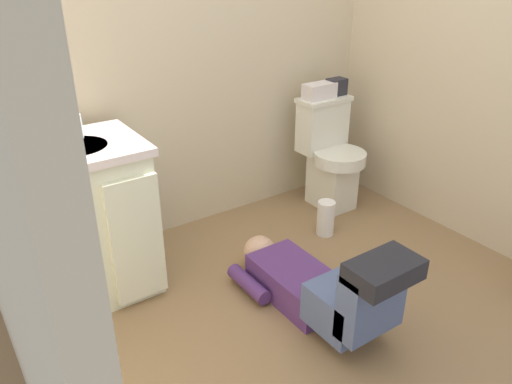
# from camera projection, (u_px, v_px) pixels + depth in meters

# --- Properties ---
(ground_plane) EXTENTS (2.98, 3.06, 0.04)m
(ground_plane) POSITION_uv_depth(u_px,v_px,m) (300.00, 299.00, 2.64)
(ground_plane) COLOR olive
(wall_back) EXTENTS (2.64, 0.08, 2.40)m
(wall_back) POSITION_uv_depth(u_px,v_px,m) (192.00, 33.00, 2.89)
(wall_back) COLOR beige
(wall_back) RESTS_ON ground_plane
(wall_right) EXTENTS (0.08, 2.06, 2.40)m
(wall_right) POSITION_uv_depth(u_px,v_px,m) (490.00, 38.00, 2.75)
(wall_right) COLOR beige
(wall_right) RESTS_ON ground_plane
(toilet) EXTENTS (0.36, 0.46, 0.75)m
(toilet) POSITION_uv_depth(u_px,v_px,m) (330.00, 155.00, 3.43)
(toilet) COLOR silver
(toilet) RESTS_ON ground_plane
(vanity_cabinet) EXTENTS (0.60, 0.53, 0.82)m
(vanity_cabinet) POSITION_uv_depth(u_px,v_px,m) (89.00, 220.00, 2.51)
(vanity_cabinet) COLOR silver
(vanity_cabinet) RESTS_ON ground_plane
(faucet) EXTENTS (0.02, 0.02, 0.10)m
(faucet) POSITION_uv_depth(u_px,v_px,m) (65.00, 126.00, 2.42)
(faucet) COLOR silver
(faucet) RESTS_ON vanity_cabinet
(person_plumber) EXTENTS (0.39, 1.06, 0.52)m
(person_plumber) POSITION_uv_depth(u_px,v_px,m) (319.00, 286.00, 2.42)
(person_plumber) COLOR #512D6B
(person_plumber) RESTS_ON ground_plane
(tissue_box) EXTENTS (0.22, 0.11, 0.10)m
(tissue_box) POSITION_uv_depth(u_px,v_px,m) (319.00, 91.00, 3.28)
(tissue_box) COLOR silver
(tissue_box) RESTS_ON toilet
(toiletry_bag) EXTENTS (0.12, 0.09, 0.11)m
(toiletry_bag) POSITION_uv_depth(u_px,v_px,m) (337.00, 87.00, 3.35)
(toiletry_bag) COLOR #26262D
(toiletry_bag) RESTS_ON toilet
(soap_dispenser) EXTENTS (0.06, 0.06, 0.17)m
(soap_dispenser) POSITION_uv_depth(u_px,v_px,m) (24.00, 132.00, 2.30)
(soap_dispenser) COLOR #3E8F53
(soap_dispenser) RESTS_ON vanity_cabinet
(bottle_pink) EXTENTS (0.04, 0.04, 0.11)m
(bottle_pink) POSITION_uv_depth(u_px,v_px,m) (41.00, 130.00, 2.36)
(bottle_pink) COLOR pink
(bottle_pink) RESTS_ON vanity_cabinet
(bottle_amber) EXTENTS (0.06, 0.06, 0.13)m
(bottle_amber) POSITION_uv_depth(u_px,v_px,m) (56.00, 125.00, 2.38)
(bottle_amber) COLOR gold
(bottle_amber) RESTS_ON vanity_cabinet
(bottle_clear) EXTENTS (0.06, 0.06, 0.12)m
(bottle_clear) POSITION_uv_depth(u_px,v_px,m) (76.00, 126.00, 2.39)
(bottle_clear) COLOR silver
(bottle_clear) RESTS_ON vanity_cabinet
(paper_towel_roll) EXTENTS (0.11, 0.11, 0.23)m
(paper_towel_roll) POSITION_uv_depth(u_px,v_px,m) (326.00, 218.00, 3.15)
(paper_towel_roll) COLOR white
(paper_towel_roll) RESTS_ON ground_plane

